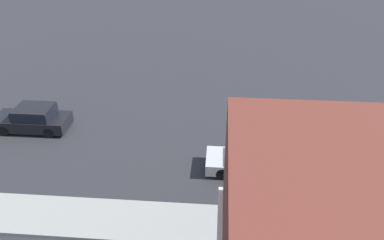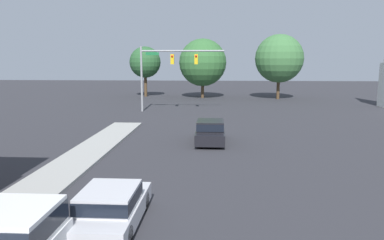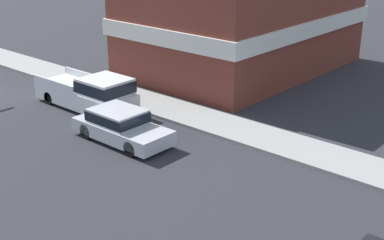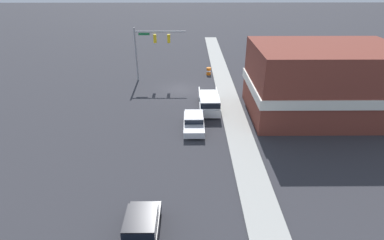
{
  "view_description": "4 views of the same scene",
  "coord_description": "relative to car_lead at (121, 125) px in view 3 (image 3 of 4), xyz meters",
  "views": [
    {
      "loc": [
        -17.39,
        11.83,
        11.97
      ],
      "look_at": [
        -1.07,
        13.15,
        2.58
      ],
      "focal_mm": 35.0,
      "sensor_mm": 36.0,
      "label": 1
    },
    {
      "loc": [
        1.8,
        -1.52,
        5.48
      ],
      "look_at": [
        0.7,
        16.32,
        2.62
      ],
      "focal_mm": 35.0,
      "sensor_mm": 36.0,
      "label": 2
    },
    {
      "loc": [
        12.15,
        26.06,
        8.97
      ],
      "look_at": [
        -0.48,
        14.99,
        2.52
      ],
      "focal_mm": 50.0,
      "sensor_mm": 36.0,
      "label": 3
    },
    {
      "loc": [
        -1.22,
        34.96,
        13.71
      ],
      "look_at": [
        -1.4,
        13.05,
        2.42
      ],
      "focal_mm": 28.0,
      "sensor_mm": 36.0,
      "label": 4
    }
  ],
  "objects": [
    {
      "name": "sidewalk_curb",
      "position": [
        -4.11,
        -10.02,
        -0.65
      ],
      "size": [
        2.4,
        60.0,
        0.14
      ],
      "color": "#9E9E99",
      "rests_on": "ground"
    },
    {
      "name": "car_lead",
      "position": [
        0.0,
        0.0,
        0.0
      ],
      "size": [
        1.88,
        4.49,
        1.37
      ],
      "color": "black",
      "rests_on": "ground"
    },
    {
      "name": "pickup_truck_parked",
      "position": [
        -1.67,
        -3.96,
        0.17
      ],
      "size": [
        2.06,
        5.66,
        1.8
      ],
      "color": "black",
      "rests_on": "ground"
    },
    {
      "name": "corner_brick_building",
      "position": [
        -12.75,
        -3.0,
        2.75
      ],
      "size": [
        14.19,
        9.42,
        7.05
      ],
      "color": "brown",
      "rests_on": "ground"
    }
  ]
}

